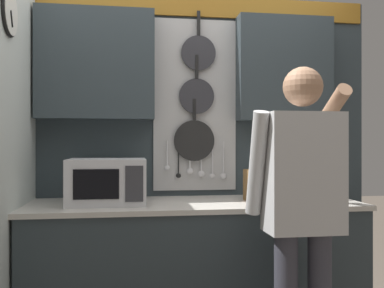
{
  "coord_description": "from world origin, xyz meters",
  "views": [
    {
      "loc": [
        -0.41,
        -2.67,
        1.26
      ],
      "look_at": [
        0.01,
        0.22,
        1.26
      ],
      "focal_mm": 40.0,
      "sensor_mm": 36.0,
      "label": 1
    }
  ],
  "objects_px": {
    "microwave": "(107,181)",
    "knife_block": "(255,185)",
    "person": "(302,198)",
    "utensil_crock": "(317,186)"
  },
  "relations": [
    {
      "from": "microwave",
      "to": "knife_block",
      "type": "xyz_separation_m",
      "value": [
        0.94,
        0.0,
        -0.03
      ]
    },
    {
      "from": "utensil_crock",
      "to": "person",
      "type": "height_order",
      "value": "person"
    },
    {
      "from": "microwave",
      "to": "utensil_crock",
      "type": "bearing_deg",
      "value": 0.07
    },
    {
      "from": "knife_block",
      "to": "utensil_crock",
      "type": "xyz_separation_m",
      "value": [
        0.42,
        0.0,
        -0.02
      ]
    },
    {
      "from": "knife_block",
      "to": "utensil_crock",
      "type": "relative_size",
      "value": 0.83
    },
    {
      "from": "utensil_crock",
      "to": "knife_block",
      "type": "bearing_deg",
      "value": -179.87
    },
    {
      "from": "knife_block",
      "to": "person",
      "type": "relative_size",
      "value": 0.17
    },
    {
      "from": "knife_block",
      "to": "person",
      "type": "xyz_separation_m",
      "value": [
        0.07,
        -0.57,
        -0.02
      ]
    },
    {
      "from": "knife_block",
      "to": "person",
      "type": "height_order",
      "value": "person"
    },
    {
      "from": "person",
      "to": "knife_block",
      "type": "bearing_deg",
      "value": 97.41
    }
  ]
}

